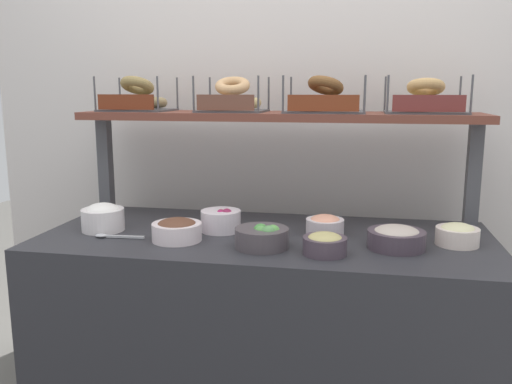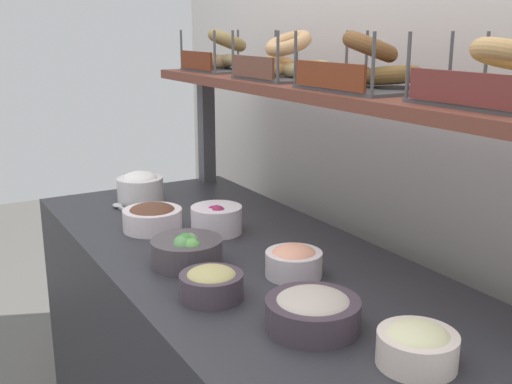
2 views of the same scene
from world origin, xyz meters
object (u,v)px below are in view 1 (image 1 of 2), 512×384
Objects in this scene: bowl_veggie_mix at (262,237)px; bowl_cream_cheese at (103,217)px; bagel_basket_sesame at (232,100)px; bagel_basket_plain at (425,101)px; serving_spoon_near_plate at (112,236)px; bowl_potato_salad at (457,234)px; bowl_beet_salad at (221,220)px; bagel_basket_cinnamon_raisin at (325,100)px; bowl_hummus at (325,244)px; bagel_basket_everything at (137,99)px; bowl_chocolate_spread at (177,230)px; bowl_lox_spread at (325,225)px; bowl_tuna_salad at (396,237)px.

bowl_cream_cheese is at bearing 170.59° from bowl_veggie_mix.
bagel_basket_plain is (0.74, 0.01, -0.00)m from bagel_basket_sesame.
bowl_potato_salad is at bearing 7.11° from serving_spoon_near_plate.
bagel_basket_cinnamon_raisin is at bearing 33.57° from bowl_beet_salad.
bowl_veggie_mix reaches higher than bowl_hummus.
bowl_hummus is at bearing -29.74° from bagel_basket_everything.
bowl_hummus reaches higher than serving_spoon_near_plate.
bagel_basket_everything is 0.78m from bagel_basket_cinnamon_raisin.
bagel_basket_everything is at bearing 126.67° from bowl_chocolate_spread.
bowl_chocolate_spread is 0.59× the size of bagel_basket_plain.
bowl_beet_salad is 0.50m from bagel_basket_sesame.
bowl_lox_spread is (0.82, 0.09, -0.01)m from bowl_cream_cheese.
bagel_basket_cinnamon_raisin is (0.79, 0.31, 0.43)m from bowl_cream_cheese.
serving_spoon_near_plate is at bearing -172.89° from bowl_potato_salad.
bagel_basket_plain is at bearing 35.17° from bowl_lox_spread.
bagel_basket_cinnamon_raisin is at bearing 21.46° from bowl_cream_cheese.
bagel_basket_cinnamon_raisin is (0.71, 0.40, 0.47)m from serving_spoon_near_plate.
bowl_chocolate_spread is at bearing -154.21° from bagel_basket_plain.
bowl_veggie_mix reaches higher than bowl_lox_spread.
serving_spoon_near_plate is at bearing 176.55° from bowl_hummus.
bagel_basket_plain is at bearing 25.79° from bowl_chocolate_spread.
bagel_basket_everything is 0.95× the size of bagel_basket_plain.
bowl_hummus is at bearing -28.01° from bowl_beet_salad.
bagel_basket_everything is at bearing 163.22° from bowl_lox_spread.
bowl_chocolate_spread is at bearing -13.64° from bowl_cream_cheese.
bagel_basket_everything is (-0.61, 0.44, 0.44)m from bowl_veggie_mix.
bagel_basket_everything is (-1.05, 0.36, 0.44)m from bowl_tuna_salad.
bowl_lox_spread is at bearing -16.78° from bagel_basket_everything.
bagel_basket_plain is (1.15, 0.00, -0.00)m from bagel_basket_everything.
bagel_basket_everything is (-0.30, 0.41, 0.44)m from bowl_chocolate_spread.
bowl_tuna_salad is at bearing 9.94° from bowl_veggie_mix.
bowl_lox_spread is 0.61m from bagel_basket_plain.
bagel_basket_sesame reaches higher than bowl_tuna_salad.
bowl_tuna_salad is at bearing -18.89° from bagel_basket_everything.
bowl_hummus is 1.04m from bagel_basket_everything.
bagel_basket_cinnamon_raisin is at bearing 67.96° from bowl_veggie_mix.
bowl_beet_salad reaches higher than bowl_hummus.
serving_spoon_near_plate is at bearing -166.30° from bowl_lox_spread.
bowl_chocolate_spread is 0.24m from serving_spoon_near_plate.
bagel_basket_cinnamon_raisin reaches higher than bowl_chocolate_spread.
bagel_basket_plain is (0.33, 0.47, 0.44)m from bowl_hummus.
bagel_basket_sesame is at bearing 115.55° from bowl_veggie_mix.
bowl_lox_spread is 0.75× the size of serving_spoon_near_plate.
bowl_cream_cheese is 0.13m from serving_spoon_near_plate.
bowl_hummus is 0.73m from bagel_basket_plain.
bagel_basket_cinnamon_raisin reaches higher than bowl_lox_spread.
bowl_lox_spread is (0.19, 0.19, 0.00)m from bowl_veggie_mix.
bowl_cream_cheese is 0.84m from bowl_hummus.
bowl_veggie_mix is 1.25× the size of bowl_potato_salad.
serving_spoon_near_plate is 1.26m from bagel_basket_plain.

